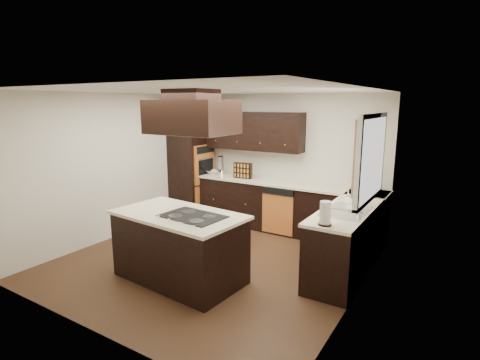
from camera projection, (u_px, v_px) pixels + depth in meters
The scene contains 30 objects.
floor at pixel (213, 261), 5.64m from camera, with size 4.20×4.20×0.02m, color brown.
ceiling at pixel (211, 90), 5.13m from camera, with size 4.20×4.20×0.02m, color silver.
wall_back at pixel (277, 161), 7.14m from camera, with size 4.20×0.02×2.50m, color beige.
wall_front at pixel (84, 217), 3.63m from camera, with size 4.20×0.02×2.50m, color beige.
wall_left at pixel (113, 167), 6.47m from camera, with size 0.02×4.20×2.50m, color beige.
wall_right at pixel (361, 199), 4.29m from camera, with size 0.02×4.20×2.50m, color beige.
oven_column at pixel (191, 166), 7.76m from camera, with size 0.65×0.75×2.12m, color black.
wall_oven_face at pixel (205, 164), 7.56m from camera, with size 0.05×0.62×0.78m, color #CA7030.
base_cabinets_back at pixel (271, 206), 7.03m from camera, with size 2.93×0.60×0.88m, color black.
base_cabinets_right at pixel (352, 237), 5.37m from camera, with size 0.60×2.40×0.88m, color black.
countertop_back at pixel (271, 182), 6.92m from camera, with size 2.93×0.63×0.04m, color beige.
countertop_right at pixel (352, 206), 5.28m from camera, with size 0.63×2.40×0.04m, color beige.
upper_cabinets at pixel (253, 131), 7.10m from camera, with size 2.00×0.34×0.72m, color black.
dishwasher_front at pixel (278, 214), 6.64m from camera, with size 0.60×0.05×0.72m, color #CA7030.
window_frame at pixel (371, 158), 4.69m from camera, with size 0.06×1.32×1.12m, color silver.
window_pane at pixel (373, 159), 4.68m from camera, with size 0.00×1.20×1.00m, color white.
curtain_left at pixel (358, 158), 4.36m from camera, with size 0.02×0.34×0.90m, color beige.
curtain_right at pixel (374, 151), 5.06m from camera, with size 0.02×0.34×0.90m, color beige.
sink_rim at pixel (346, 211), 4.98m from camera, with size 0.52×0.84×0.01m, color silver.
island at pixel (180, 248), 4.98m from camera, with size 1.67×0.91×0.88m, color black.
island_top at pixel (178, 215), 4.89m from camera, with size 1.73×0.97×0.04m, color beige.
cooktop at pixel (193, 216), 4.73m from camera, with size 0.79×0.53×0.01m, color black.
range_hood at pixel (192, 117), 4.69m from camera, with size 1.05×0.72×0.42m, color black.
hood_duct at pixel (191, 94), 4.63m from camera, with size 0.55×0.50×0.13m, color black.
blender_base at pixel (221, 172), 7.51m from camera, with size 0.15×0.15×0.10m, color silver.
blender_pitcher at pixel (221, 163), 7.47m from camera, with size 0.13×0.13×0.26m, color silver.
spice_rack at pixel (243, 170), 7.13m from camera, with size 0.36×0.09×0.30m, color black.
mixing_bowl at pixel (213, 172), 7.61m from camera, with size 0.28×0.28×0.07m, color silver.
soap_bottle at pixel (348, 197), 5.39m from camera, with size 0.08×0.08×0.17m, color silver.
paper_towel at pixel (325, 213), 4.37m from camera, with size 0.13×0.13×0.29m, color silver.
Camera 1 is at (3.12, -4.27, 2.33)m, focal length 28.00 mm.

